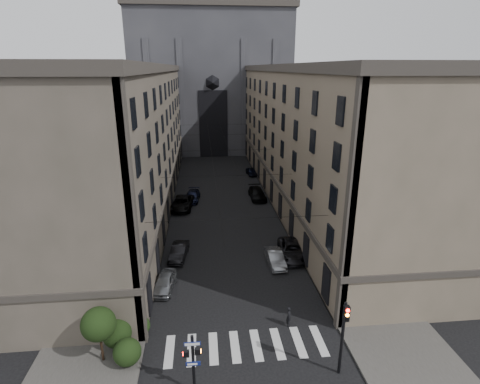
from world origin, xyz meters
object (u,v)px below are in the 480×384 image
object	(u,v)px
gothic_tower	(211,71)
car_left_far	(192,196)
pedestrian_signal_left	(193,360)
car_left_midnear	(179,252)
traffic_light_right	(344,330)
car_left_near	(165,282)
car_right_far	(251,172)
pedestrian	(289,316)
car_right_near	(275,258)
car_right_midnear	(292,250)
car_right_midfar	(257,194)
car_left_midfar	(182,203)

from	to	relation	value
gothic_tower	car_left_far	world-z (taller)	gothic_tower
pedestrian_signal_left	car_left_midnear	distance (m)	17.02
traffic_light_right	car_left_near	size ratio (longest dim) A/B	1.29
car_left_midnear	car_right_far	bearing A→B (deg)	77.17
gothic_tower	pedestrian	bearing A→B (deg)	-87.09
car_right_near	car_right_midnear	distance (m)	2.43
car_right_midnear	car_right_midfar	xyz separation A→B (m)	(-0.89, 18.14, 0.02)
car_left_midnear	car_left_midfar	bearing A→B (deg)	98.98
car_left_midnear	car_right_midnear	size ratio (longest dim) A/B	0.77
car_right_midnear	car_right_midfar	size ratio (longest dim) A/B	1.02
pedestrian	car_right_far	bearing A→B (deg)	17.64
car_left_midfar	car_left_far	xyz separation A→B (m)	(1.31, 3.16, -0.12)
car_right_near	car_left_near	bearing A→B (deg)	-164.82
car_right_midfar	gothic_tower	bearing A→B (deg)	95.75
car_right_midfar	car_right_far	distance (m)	12.85
gothic_tower	car_right_midfar	distance (m)	43.28
car_left_midnear	car_right_midfar	distance (m)	20.17
car_left_far	pedestrian	size ratio (longest dim) A/B	3.03
gothic_tower	car_right_midnear	bearing A→B (deg)	-83.85
car_left_far	car_left_midnear	bearing A→B (deg)	-87.41
car_left_far	car_right_far	distance (m)	16.41
car_left_midnear	car_right_midnear	distance (m)	11.50
car_right_midfar	car_right_near	bearing A→B (deg)	-95.16
car_left_midfar	car_left_far	bearing A→B (deg)	75.09
car_left_near	car_right_near	xyz separation A→B (m)	(10.40, 3.33, -0.00)
traffic_light_right	pedestrian	xyz separation A→B (m)	(-2.14, 4.92, -2.50)
car_right_midfar	car_right_midnear	bearing A→B (deg)	-89.10
gothic_tower	pedestrian_signal_left	xyz separation A→B (m)	(-3.51, -73.46, -15.48)
car_left_midnear	car_left_midfar	size ratio (longest dim) A/B	0.72
gothic_tower	car_left_midnear	xyz separation A→B (m)	(-5.26, -56.61, -17.10)
gothic_tower	car_right_midfar	bearing A→B (deg)	-82.33
car_left_midfar	car_right_midfar	xyz separation A→B (m)	(10.81, 3.09, -0.04)
car_left_near	car_left_midnear	xyz separation A→B (m)	(0.94, 5.68, 0.01)
car_left_midfar	pedestrian	xyz separation A→B (m)	(8.97, -25.60, -0.02)
car_left_midfar	car_right_midnear	xyz separation A→B (m)	(11.71, -15.05, -0.05)
gothic_tower	car_right_near	distance (m)	61.53
car_left_midfar	car_right_midfar	size ratio (longest dim) A/B	1.09
car_left_midnear	car_right_midnear	world-z (taller)	car_right_midnear
gothic_tower	pedestrian_signal_left	size ratio (longest dim) A/B	14.50
car_left_near	car_left_far	world-z (taller)	car_left_far
car_left_near	car_right_midnear	xyz separation A→B (m)	(12.40, 4.71, 0.08)
car_left_near	car_left_midfar	bearing A→B (deg)	95.95
car_right_far	traffic_light_right	bearing A→B (deg)	-97.62
pedestrian_signal_left	car_right_far	size ratio (longest dim) A/B	1.07
car_left_midfar	car_right_near	distance (m)	19.09
pedestrian_signal_left	car_left_midfar	size ratio (longest dim) A/B	0.68
traffic_light_right	car_left_near	world-z (taller)	traffic_light_right
car_right_near	car_right_far	xyz separation A→B (m)	(1.94, 32.34, -0.05)
car_left_midfar	car_right_midfar	world-z (taller)	car_left_midfar
pedestrian_signal_left	car_left_near	world-z (taller)	pedestrian_signal_left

